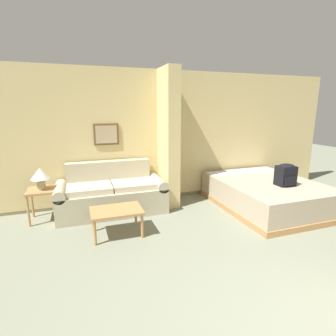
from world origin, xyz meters
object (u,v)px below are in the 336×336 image
(couch, at_px, (112,194))
(table_lamp, at_px, (40,175))
(bed, at_px, (265,193))
(backpack, at_px, (286,174))
(coffee_table, at_px, (116,212))

(couch, xyz_separation_m, table_lamp, (-1.14, -0.02, 0.46))
(couch, bearing_deg, bed, -13.95)
(table_lamp, xyz_separation_m, backpack, (4.09, -1.04, -0.08))
(coffee_table, bearing_deg, couch, 86.97)
(couch, bearing_deg, coffee_table, -93.03)
(couch, xyz_separation_m, coffee_table, (-0.05, -0.96, 0.03))
(bed, relative_size, backpack, 5.52)
(backpack, bearing_deg, table_lamp, 165.67)
(couch, height_order, backpack, backpack)
(coffee_table, xyz_separation_m, bed, (2.89, 0.25, -0.09))
(table_lamp, height_order, backpack, same)
(coffee_table, xyz_separation_m, backpack, (3.00, -0.11, 0.36))
(table_lamp, relative_size, backpack, 0.91)
(table_lamp, distance_m, backpack, 4.22)
(couch, relative_size, bed, 0.88)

